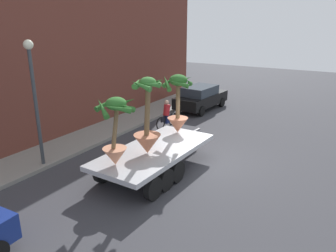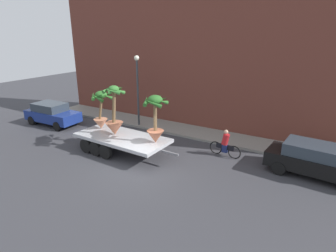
# 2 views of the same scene
# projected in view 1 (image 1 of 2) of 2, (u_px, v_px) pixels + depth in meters

# --- Properties ---
(ground_plane) EXTENTS (60.00, 60.00, 0.00)m
(ground_plane) POSITION_uv_depth(u_px,v_px,m) (204.00, 161.00, 13.70)
(ground_plane) COLOR #38383D
(sidewalk) EXTENTS (24.00, 2.20, 0.15)m
(sidewalk) POSITION_uv_depth(u_px,v_px,m) (96.00, 134.00, 16.65)
(sidewalk) COLOR gray
(sidewalk) RESTS_ON ground
(building_facade) EXTENTS (24.00, 1.20, 9.38)m
(building_facade) POSITION_uv_depth(u_px,v_px,m) (63.00, 40.00, 16.05)
(building_facade) COLOR brown
(building_facade) RESTS_ON ground
(flatbed_trailer) EXTENTS (6.35, 2.60, 0.98)m
(flatbed_trailer) POSITION_uv_depth(u_px,v_px,m) (151.00, 156.00, 12.25)
(flatbed_trailer) COLOR #B7BABF
(flatbed_trailer) RESTS_ON ground
(potted_palm_rear) EXTENTS (1.35, 1.38, 2.30)m
(potted_palm_rear) POSITION_uv_depth(u_px,v_px,m) (115.00, 131.00, 10.73)
(potted_palm_rear) COLOR tan
(potted_palm_rear) RESTS_ON flatbed_trailer
(potted_palm_middle) EXTENTS (1.21, 1.23, 2.80)m
(potted_palm_middle) POSITION_uv_depth(u_px,v_px,m) (147.00, 125.00, 11.67)
(potted_palm_middle) COLOR #C17251
(potted_palm_middle) RESTS_ON flatbed_trailer
(potted_palm_front) EXTENTS (1.40, 1.44, 2.53)m
(potted_palm_front) POSITION_uv_depth(u_px,v_px,m) (178.00, 104.00, 13.81)
(potted_palm_front) COLOR #B26647
(potted_palm_front) RESTS_ON flatbed_trailer
(cyclist) EXTENTS (1.84, 0.38, 1.54)m
(cyclist) POSITION_uv_depth(u_px,v_px,m) (167.00, 115.00, 17.87)
(cyclist) COLOR black
(cyclist) RESTS_ON ground
(parked_car) EXTENTS (4.45, 2.11, 1.58)m
(parked_car) POSITION_uv_depth(u_px,v_px,m) (201.00, 97.00, 21.38)
(parked_car) COLOR black
(parked_car) RESTS_ON ground
(street_lamp) EXTENTS (0.36, 0.36, 4.83)m
(street_lamp) POSITION_uv_depth(u_px,v_px,m) (34.00, 88.00, 12.12)
(street_lamp) COLOR #383D42
(street_lamp) RESTS_ON sidewalk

